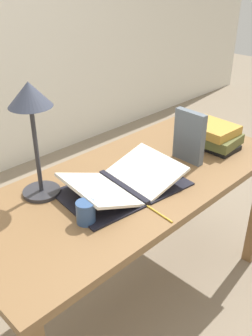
% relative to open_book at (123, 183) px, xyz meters
% --- Properties ---
extents(ground_plane, '(12.00, 12.00, 0.00)m').
position_rel_open_book_xyz_m(ground_plane, '(0.09, 0.04, -0.79)').
color(ground_plane, gray).
extents(reading_desk, '(1.58, 0.70, 0.77)m').
position_rel_open_book_xyz_m(reading_desk, '(0.09, 0.04, -0.13)').
color(reading_desk, brown).
rests_on(reading_desk, ground_plane).
extents(open_book, '(0.57, 0.40, 0.09)m').
position_rel_open_book_xyz_m(open_book, '(0.00, 0.00, 0.00)').
color(open_book, black).
rests_on(open_book, reading_desk).
extents(book_stack_tall, '(0.21, 0.30, 0.12)m').
position_rel_open_book_xyz_m(book_stack_tall, '(0.63, -0.02, 0.03)').
color(book_stack_tall, black).
rests_on(book_stack_tall, reading_desk).
extents(book_standing_upright, '(0.04, 0.16, 0.25)m').
position_rel_open_book_xyz_m(book_standing_upright, '(0.41, -0.03, 0.10)').
color(book_standing_upright, slate).
rests_on(book_standing_upright, reading_desk).
extents(reading_lamp, '(0.17, 0.17, 0.48)m').
position_rel_open_book_xyz_m(reading_lamp, '(-0.27, 0.22, 0.34)').
color(reading_lamp, '#2D2D33').
rests_on(reading_lamp, reading_desk).
extents(coffee_mug, '(0.09, 0.08, 0.09)m').
position_rel_open_book_xyz_m(coffee_mug, '(-0.26, -0.07, 0.02)').
color(coffee_mug, '#335184').
rests_on(coffee_mug, reading_desk).
extents(pencil, '(0.02, 0.17, 0.01)m').
position_rel_open_book_xyz_m(pencil, '(-0.03, -0.22, -0.02)').
color(pencil, gold).
rests_on(pencil, reading_desk).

